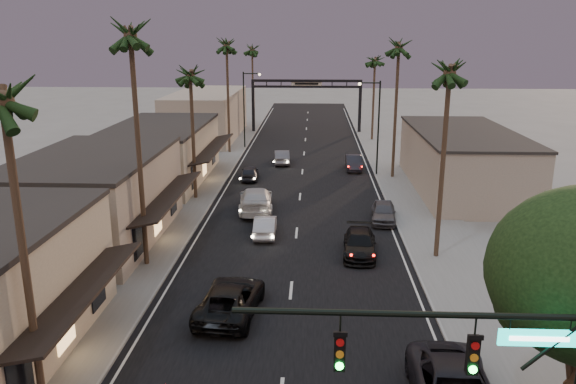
# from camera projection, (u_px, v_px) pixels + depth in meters

# --- Properties ---
(ground) EXTENTS (200.00, 200.00, 0.00)m
(ground) POSITION_uv_depth(u_px,v_px,m) (301.00, 187.00, 49.86)
(ground) COLOR slate
(ground) RESTS_ON ground
(road) EXTENTS (14.00, 120.00, 0.02)m
(road) POSITION_uv_depth(u_px,v_px,m) (302.00, 174.00, 54.67)
(road) COLOR black
(road) RESTS_ON ground
(sidewalk_left) EXTENTS (5.00, 92.00, 0.12)m
(sidewalk_left) POSITION_uv_depth(u_px,v_px,m) (218.00, 158.00, 61.82)
(sidewalk_left) COLOR slate
(sidewalk_left) RESTS_ON ground
(sidewalk_right) EXTENTS (5.00, 92.00, 0.12)m
(sidewalk_right) POSITION_uv_depth(u_px,v_px,m) (391.00, 159.00, 60.97)
(sidewalk_right) COLOR slate
(sidewalk_right) RESTS_ON ground
(storefront_mid) EXTENTS (8.00, 14.00, 5.50)m
(storefront_mid) POSITION_uv_depth(u_px,v_px,m) (95.00, 200.00, 36.24)
(storefront_mid) COLOR gray
(storefront_mid) RESTS_ON ground
(storefront_far) EXTENTS (8.00, 16.00, 5.00)m
(storefront_far) POSITION_uv_depth(u_px,v_px,m) (161.00, 154.00, 51.70)
(storefront_far) COLOR tan
(storefront_far) RESTS_ON ground
(storefront_dist) EXTENTS (8.00, 20.00, 6.00)m
(storefront_dist) POSITION_uv_depth(u_px,v_px,m) (207.00, 115.00, 73.71)
(storefront_dist) COLOR gray
(storefront_dist) RESTS_ON ground
(building_right) EXTENTS (8.00, 18.00, 5.00)m
(building_right) POSITION_uv_depth(u_px,v_px,m) (462.00, 162.00, 48.56)
(building_right) COLOR gray
(building_right) RESTS_ON ground
(traffic_signal) EXTENTS (8.51, 0.22, 7.80)m
(traffic_signal) POSITION_uv_depth(u_px,v_px,m) (500.00, 373.00, 13.60)
(traffic_signal) COLOR black
(traffic_signal) RESTS_ON ground
(arch) EXTENTS (15.20, 0.40, 7.27)m
(arch) POSITION_uv_depth(u_px,v_px,m) (306.00, 92.00, 77.26)
(arch) COLOR black
(arch) RESTS_ON ground
(streetlight_right) EXTENTS (2.13, 0.30, 9.00)m
(streetlight_right) POSITION_uv_depth(u_px,v_px,m) (376.00, 120.00, 52.94)
(streetlight_right) COLOR black
(streetlight_right) RESTS_ON ground
(streetlight_left) EXTENTS (2.13, 0.30, 9.00)m
(streetlight_left) POSITION_uv_depth(u_px,v_px,m) (246.00, 104.00, 66.07)
(streetlight_left) COLOR black
(streetlight_left) RESTS_ON ground
(palm_la) EXTENTS (3.20, 3.20, 13.20)m
(palm_la) POSITION_uv_depth(u_px,v_px,m) (1.00, 87.00, 17.35)
(palm_la) COLOR #38281C
(palm_la) RESTS_ON ground
(palm_lb) EXTENTS (3.20, 3.20, 15.20)m
(palm_lb) POSITION_uv_depth(u_px,v_px,m) (130.00, 28.00, 29.34)
(palm_lb) COLOR #38281C
(palm_lb) RESTS_ON ground
(palm_lc) EXTENTS (3.20, 3.20, 12.20)m
(palm_lc) POSITION_uv_depth(u_px,v_px,m) (190.00, 70.00, 43.60)
(palm_lc) COLOR #38281C
(palm_lc) RESTS_ON ground
(palm_ld) EXTENTS (3.20, 3.20, 14.20)m
(palm_ld) POSITION_uv_depth(u_px,v_px,m) (226.00, 42.00, 61.37)
(palm_ld) COLOR #38281C
(palm_ld) RESTS_ON ground
(palm_ra) EXTENTS (3.20, 3.20, 13.20)m
(palm_ra) POSITION_uv_depth(u_px,v_px,m) (450.00, 65.00, 31.01)
(palm_ra) COLOR #38281C
(palm_ra) RESTS_ON ground
(palm_rb) EXTENTS (3.20, 3.20, 14.20)m
(palm_rb) POSITION_uv_depth(u_px,v_px,m) (399.00, 43.00, 50.00)
(palm_rb) COLOR #38281C
(palm_rb) RESTS_ON ground
(palm_rc) EXTENTS (3.20, 3.20, 12.20)m
(palm_rc) POSITION_uv_depth(u_px,v_px,m) (375.00, 57.00, 69.77)
(palm_rc) COLOR #38281C
(palm_rc) RESTS_ON ground
(palm_far) EXTENTS (3.20, 3.20, 13.20)m
(palm_far) POSITION_uv_depth(u_px,v_px,m) (252.00, 47.00, 83.75)
(palm_far) COLOR #38281C
(palm_far) RESTS_ON ground
(oncoming_pickup) EXTENTS (3.16, 5.87, 1.57)m
(oncoming_pickup) POSITION_uv_depth(u_px,v_px,m) (231.00, 299.00, 26.95)
(oncoming_pickup) COLOR black
(oncoming_pickup) RESTS_ON ground
(oncoming_silver) EXTENTS (1.52, 4.08, 1.33)m
(oncoming_silver) POSITION_uv_depth(u_px,v_px,m) (265.00, 226.00, 37.71)
(oncoming_silver) COLOR #A7A8AC
(oncoming_silver) RESTS_ON ground
(oncoming_white) EXTENTS (3.03, 6.36, 1.79)m
(oncoming_white) POSITION_uv_depth(u_px,v_px,m) (256.00, 199.00, 42.99)
(oncoming_white) COLOR #B0B0B0
(oncoming_white) RESTS_ON ground
(oncoming_dgrey) EXTENTS (1.77, 3.98, 1.33)m
(oncoming_dgrey) POSITION_uv_depth(u_px,v_px,m) (250.00, 173.00, 52.40)
(oncoming_dgrey) COLOR black
(oncoming_dgrey) RESTS_ON ground
(oncoming_grey_far) EXTENTS (1.92, 4.48, 1.43)m
(oncoming_grey_far) POSITION_uv_depth(u_px,v_px,m) (282.00, 157.00, 59.05)
(oncoming_grey_far) COLOR #545459
(oncoming_grey_far) RESTS_ON ground
(curbside_black) EXTENTS (2.30, 4.97, 1.41)m
(curbside_black) POSITION_uv_depth(u_px,v_px,m) (360.00, 244.00, 34.34)
(curbside_black) COLOR black
(curbside_black) RESTS_ON ground
(curbside_grey) EXTENTS (2.14, 4.41, 1.45)m
(curbside_grey) POSITION_uv_depth(u_px,v_px,m) (383.00, 212.00, 40.51)
(curbside_grey) COLOR #424246
(curbside_grey) RESTS_ON ground
(curbside_far) EXTENTS (1.53, 4.36, 1.43)m
(curbside_far) POSITION_uv_depth(u_px,v_px,m) (354.00, 163.00, 56.31)
(curbside_far) COLOR black
(curbside_far) RESTS_ON ground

